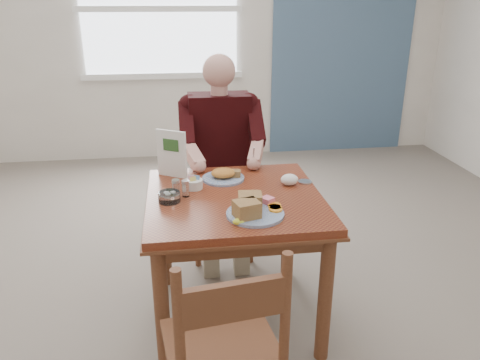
{
  "coord_description": "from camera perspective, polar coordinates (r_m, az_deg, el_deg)",
  "views": [
    {
      "loc": [
        -0.28,
        -2.21,
        1.71
      ],
      "look_at": [
        0.03,
        0.0,
        0.84
      ],
      "focal_mm": 35.0,
      "sensor_mm": 36.0,
      "label": 1
    }
  ],
  "objects": [
    {
      "name": "floor",
      "position": [
        2.81,
        -0.6,
        -16.13
      ],
      "size": [
        6.0,
        6.0,
        0.0
      ],
      "primitive_type": "plane",
      "color": "slate",
      "rests_on": "ground"
    },
    {
      "name": "wall_back",
      "position": [
        5.23,
        -5.08,
        17.9
      ],
      "size": [
        5.5,
        0.0,
        5.5
      ],
      "primitive_type": "plane",
      "rotation": [
        1.57,
        0.0,
        0.0
      ],
      "color": "silver",
      "rests_on": "ground"
    },
    {
      "name": "accent_panel",
      "position": [
        5.53,
        12.58,
        17.68
      ],
      "size": [
        1.6,
        0.02,
        2.8
      ],
      "primitive_type": "cube",
      "color": "#425E7B",
      "rests_on": "ground"
    },
    {
      "name": "lemon_wedge",
      "position": [
        2.12,
        -0.16,
        -5.09
      ],
      "size": [
        0.07,
        0.06,
        0.03
      ],
      "primitive_type": "ellipsoid",
      "rotation": [
        0.0,
        0.0,
        0.4
      ],
      "color": "yellow",
      "rests_on": "table"
    },
    {
      "name": "napkin",
      "position": [
        2.57,
        6.04,
        0.06
      ],
      "size": [
        0.11,
        0.09,
        0.06
      ],
      "primitive_type": "ellipsoid",
      "rotation": [
        0.0,
        0.0,
        -0.18
      ],
      "color": "white",
      "rests_on": "table"
    },
    {
      "name": "metal_dish",
      "position": [
        2.62,
        7.92,
        -0.22
      ],
      "size": [
        0.1,
        0.1,
        0.01
      ],
      "primitive_type": "cylinder",
      "rotation": [
        0.0,
        0.0,
        0.43
      ],
      "color": "silver",
      "rests_on": "table"
    },
    {
      "name": "window",
      "position": [
        5.18,
        -9.83,
        19.87
      ],
      "size": [
        1.72,
        0.04,
        1.42
      ],
      "color": "white",
      "rests_on": "wall_back"
    },
    {
      "name": "table",
      "position": [
        2.47,
        -0.65,
        -4.3
      ],
      "size": [
        0.92,
        0.92,
        0.75
      ],
      "color": "brown",
      "rests_on": "ground"
    },
    {
      "name": "chair_far",
      "position": [
        3.26,
        -2.42,
        -0.82
      ],
      "size": [
        0.42,
        0.42,
        0.95
      ],
      "color": "brown",
      "rests_on": "ground"
    },
    {
      "name": "chair_near",
      "position": [
        1.85,
        -1.87,
        -20.33
      ],
      "size": [
        0.47,
        0.47,
        0.95
      ],
      "color": "brown",
      "rests_on": "ground"
    },
    {
      "name": "diner",
      "position": [
        3.07,
        -2.35,
        4.31
      ],
      "size": [
        0.53,
        0.56,
        1.39
      ],
      "color": "gray",
      "rests_on": "chair_far"
    },
    {
      "name": "near_plate",
      "position": [
        2.2,
        1.53,
        -3.49
      ],
      "size": [
        0.31,
        0.31,
        0.09
      ],
      "color": "white",
      "rests_on": "table"
    },
    {
      "name": "far_plate",
      "position": [
        2.64,
        -1.94,
        0.58
      ],
      "size": [
        0.28,
        0.28,
        0.06
      ],
      "color": "white",
      "rests_on": "table"
    },
    {
      "name": "caddy",
      "position": [
        2.52,
        -5.67,
        -0.48
      ],
      "size": [
        0.12,
        0.12,
        0.07
      ],
      "color": "white",
      "rests_on": "table"
    },
    {
      "name": "shakers",
      "position": [
        2.42,
        -7.24,
        -0.96
      ],
      "size": [
        0.1,
        0.07,
        0.09
      ],
      "color": "white",
      "rests_on": "table"
    },
    {
      "name": "creamer",
      "position": [
        2.37,
        -8.61,
        -2.03
      ],
      "size": [
        0.14,
        0.14,
        0.05
      ],
      "color": "white",
      "rests_on": "table"
    },
    {
      "name": "menu",
      "position": [
        2.67,
        -8.34,
        3.22
      ],
      "size": [
        0.17,
        0.11,
        0.27
      ],
      "color": "white",
      "rests_on": "table"
    }
  ]
}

